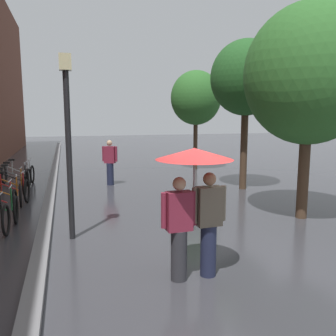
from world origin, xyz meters
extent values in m
plane|color=#38383D|center=(0.00, 0.00, 0.00)|extent=(80.00, 80.00, 0.00)
cube|color=slate|center=(-3.20, 10.00, 0.06)|extent=(0.30, 36.00, 0.12)
cylinder|color=#473323|center=(3.10, 2.14, 1.16)|extent=(0.28, 0.28, 2.32)
ellipsoid|color=#2D6628|center=(3.10, 2.14, 3.60)|extent=(3.15, 3.15, 3.41)
cylinder|color=#473323|center=(3.38, 5.79, 1.46)|extent=(0.25, 0.25, 2.92)
ellipsoid|color=#235623|center=(3.38, 5.79, 3.89)|extent=(2.44, 2.44, 2.58)
cylinder|color=#473323|center=(3.38, 10.59, 1.23)|extent=(0.20, 0.20, 2.47)
ellipsoid|color=#2D6628|center=(3.38, 10.59, 3.43)|extent=(2.39, 2.39, 2.56)
torus|color=black|center=(-3.98, 2.79, 0.35)|extent=(0.10, 0.70, 0.70)
cylinder|color=black|center=(-4.06, 2.80, 0.64)|extent=(0.04, 0.04, 0.58)
cylinder|color=#9E9EA3|center=(-4.06, 2.80, 0.93)|extent=(0.05, 0.46, 0.03)
torus|color=black|center=(-3.88, 3.64, 0.35)|extent=(0.07, 0.70, 0.70)
cylinder|color=#1E7A38|center=(-3.96, 3.64, 0.64)|extent=(0.04, 0.04, 0.58)
cylinder|color=#9E9EA3|center=(-3.96, 3.64, 0.93)|extent=(0.04, 0.46, 0.03)
torus|color=black|center=(-4.01, 4.46, 0.35)|extent=(0.08, 0.70, 0.70)
cylinder|color=red|center=(-4.09, 4.46, 0.64)|extent=(0.04, 0.04, 0.58)
cylinder|color=#9E9EA3|center=(-4.09, 4.46, 0.93)|extent=(0.04, 0.46, 0.03)
torus|color=black|center=(-3.95, 5.27, 0.35)|extent=(0.13, 0.70, 0.70)
cylinder|color=orange|center=(-4.04, 5.26, 0.64)|extent=(0.04, 0.04, 0.58)
cylinder|color=#9E9EA3|center=(-4.04, 5.26, 0.93)|extent=(0.07, 0.46, 0.03)
torus|color=black|center=(-3.84, 5.87, 0.35)|extent=(0.14, 0.70, 0.70)
cylinder|color=red|center=(-4.45, 5.94, 0.55)|extent=(0.88, 0.13, 0.43)
cylinder|color=red|center=(-4.55, 5.95, 0.62)|extent=(0.04, 0.04, 0.55)
cube|color=black|center=(-4.55, 5.95, 0.93)|extent=(0.23, 0.12, 0.06)
cylinder|color=red|center=(-3.93, 5.88, 0.64)|extent=(0.04, 0.04, 0.58)
cylinder|color=#9E9EA3|center=(-3.93, 5.88, 0.93)|extent=(0.08, 0.46, 0.03)
torus|color=black|center=(-4.00, 6.78, 0.35)|extent=(0.09, 0.70, 0.70)
cylinder|color=orange|center=(-4.61, 6.81, 0.55)|extent=(0.88, 0.07, 0.43)
cylinder|color=orange|center=(-4.72, 6.81, 0.62)|extent=(0.04, 0.04, 0.55)
cylinder|color=orange|center=(-4.08, 6.79, 0.64)|extent=(0.04, 0.04, 0.58)
cylinder|color=#9E9EA3|center=(-4.08, 6.79, 0.93)|extent=(0.05, 0.46, 0.03)
torus|color=black|center=(-3.96, 7.66, 0.35)|extent=(0.14, 0.70, 0.70)
cylinder|color=black|center=(-4.57, 7.59, 0.55)|extent=(0.88, 0.14, 0.43)
cylinder|color=black|center=(-4.67, 7.57, 0.62)|extent=(0.04, 0.04, 0.55)
cube|color=black|center=(-4.67, 7.57, 0.93)|extent=(0.23, 0.13, 0.06)
cylinder|color=black|center=(-4.04, 7.65, 0.64)|extent=(0.04, 0.04, 0.58)
cylinder|color=#9E9EA3|center=(-4.04, 7.65, 0.93)|extent=(0.08, 0.46, 0.03)
torus|color=black|center=(-4.00, 8.20, 0.35)|extent=(0.14, 0.70, 0.70)
cylinder|color=slate|center=(-4.61, 8.26, 0.55)|extent=(0.88, 0.13, 0.43)
cylinder|color=slate|center=(-4.71, 8.27, 0.62)|extent=(0.04, 0.04, 0.55)
cube|color=black|center=(-4.71, 8.27, 0.93)|extent=(0.23, 0.12, 0.06)
cylinder|color=slate|center=(-4.08, 8.20, 0.64)|extent=(0.04, 0.04, 0.58)
cylinder|color=#9E9EA3|center=(-4.08, 8.20, 0.93)|extent=(0.08, 0.46, 0.03)
torus|color=black|center=(-3.94, 9.02, 0.35)|extent=(0.12, 0.70, 0.70)
torus|color=black|center=(-4.96, 9.11, 0.35)|extent=(0.12, 0.70, 0.70)
cylinder|color=silver|center=(-4.55, 9.07, 0.55)|extent=(0.88, 0.11, 0.43)
cylinder|color=silver|center=(-4.65, 9.08, 0.62)|extent=(0.04, 0.04, 0.55)
cube|color=black|center=(-4.65, 9.08, 0.93)|extent=(0.23, 0.12, 0.06)
cylinder|color=silver|center=(-4.02, 9.03, 0.64)|extent=(0.04, 0.04, 0.58)
cylinder|color=#9E9EA3|center=(-4.02, 9.03, 0.93)|extent=(0.07, 0.46, 0.03)
cylinder|color=#2D2D33|center=(-1.00, -0.24, 0.41)|extent=(0.26, 0.26, 0.83)
cube|color=maroon|center=(-1.00, -0.24, 1.14)|extent=(0.41, 0.23, 0.62)
sphere|color=tan|center=(-1.00, -0.24, 1.57)|extent=(0.21, 0.21, 0.21)
cylinder|color=maroon|center=(-1.25, -0.25, 1.17)|extent=(0.09, 0.09, 0.56)
cylinder|color=maroon|center=(-0.75, -0.24, 1.17)|extent=(0.09, 0.09, 0.56)
cylinder|color=#1E233D|center=(-0.49, -0.23, 0.43)|extent=(0.26, 0.26, 0.85)
cube|color=#665B4C|center=(-0.49, -0.23, 1.17)|extent=(0.41, 0.23, 0.64)
sphere|color=#9E7051|center=(-0.49, -0.23, 1.62)|extent=(0.21, 0.21, 0.21)
cylinder|color=#665B4C|center=(-0.74, -0.24, 1.20)|extent=(0.09, 0.09, 0.58)
cylinder|color=#665B4C|center=(-0.24, -0.22, 1.20)|extent=(0.09, 0.09, 0.58)
cylinder|color=#9E9EA3|center=(-0.75, -0.22, 1.38)|extent=(0.02, 0.02, 1.16)
cone|color=red|center=(-0.75, -0.22, 2.03)|extent=(1.22, 1.22, 0.18)
cylinder|color=black|center=(-2.60, 2.21, 1.75)|extent=(0.12, 0.12, 3.51)
cube|color=beige|center=(-2.60, 2.21, 3.67)|extent=(0.24, 0.24, 0.32)
cylinder|color=#1E233D|center=(-1.08, 7.84, 0.42)|extent=(0.26, 0.26, 0.84)
cube|color=maroon|center=(-1.08, 7.84, 1.15)|extent=(0.46, 0.38, 0.63)
sphere|color=tan|center=(-1.08, 7.84, 1.59)|extent=(0.21, 0.21, 0.21)
cylinder|color=maroon|center=(-0.86, 7.73, 1.18)|extent=(0.09, 0.09, 0.56)
cylinder|color=maroon|center=(-1.31, 7.95, 1.18)|extent=(0.09, 0.09, 0.56)
camera|label=1|loc=(-2.66, -5.29, 2.62)|focal=37.50mm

